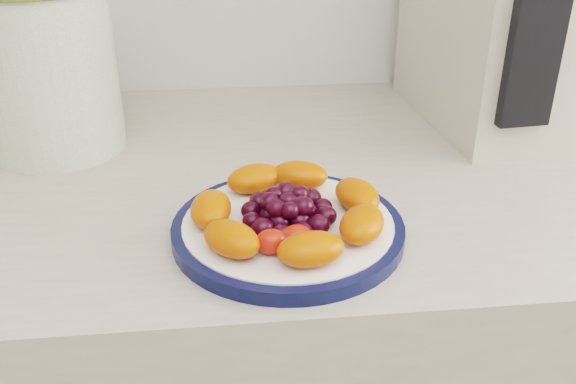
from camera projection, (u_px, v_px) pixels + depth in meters
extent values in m
cylinder|color=#0B1137|center=(288.00, 230.00, 0.64)|extent=(0.23, 0.23, 0.01)
cylinder|color=white|center=(288.00, 229.00, 0.64)|extent=(0.21, 0.21, 0.02)
cylinder|color=#455F0D|center=(48.00, 72.00, 0.79)|extent=(0.21, 0.21, 0.20)
cube|color=black|center=(541.00, 9.00, 0.71)|extent=(0.06, 0.03, 0.27)
ellipsoid|color=#CE3A05|center=(357.00, 195.00, 0.65)|extent=(0.05, 0.07, 0.03)
ellipsoid|color=#CE3A05|center=(300.00, 175.00, 0.69)|extent=(0.07, 0.05, 0.03)
ellipsoid|color=#CE3A05|center=(254.00, 178.00, 0.68)|extent=(0.07, 0.06, 0.03)
ellipsoid|color=#CE3A05|center=(211.00, 209.00, 0.63)|extent=(0.05, 0.06, 0.03)
ellipsoid|color=#CE3A05|center=(232.00, 239.00, 0.58)|extent=(0.07, 0.07, 0.03)
ellipsoid|color=#CE3A05|center=(311.00, 249.00, 0.56)|extent=(0.07, 0.05, 0.03)
ellipsoid|color=#CE3A05|center=(362.00, 224.00, 0.60)|extent=(0.06, 0.07, 0.03)
ellipsoid|color=black|center=(288.00, 214.00, 0.63)|extent=(0.02, 0.02, 0.02)
ellipsoid|color=black|center=(307.00, 212.00, 0.63)|extent=(0.02, 0.02, 0.02)
ellipsoid|color=black|center=(296.00, 205.00, 0.64)|extent=(0.02, 0.02, 0.02)
ellipsoid|color=black|center=(277.00, 206.00, 0.64)|extent=(0.02, 0.02, 0.02)
ellipsoid|color=black|center=(269.00, 215.00, 0.63)|extent=(0.02, 0.02, 0.02)
ellipsoid|color=black|center=(280.00, 222.00, 0.61)|extent=(0.02, 0.02, 0.02)
ellipsoid|color=black|center=(300.00, 221.00, 0.61)|extent=(0.02, 0.02, 0.02)
ellipsoid|color=black|center=(323.00, 207.00, 0.64)|extent=(0.02, 0.02, 0.02)
ellipsoid|color=black|center=(311.00, 198.00, 0.65)|extent=(0.02, 0.02, 0.02)
ellipsoid|color=black|center=(294.00, 195.00, 0.66)|extent=(0.02, 0.02, 0.02)
ellipsoid|color=black|center=(275.00, 197.00, 0.66)|extent=(0.02, 0.02, 0.02)
ellipsoid|color=black|center=(259.00, 201.00, 0.65)|extent=(0.02, 0.02, 0.02)
ellipsoid|color=black|center=(251.00, 211.00, 0.63)|extent=(0.02, 0.02, 0.02)
ellipsoid|color=black|center=(252.00, 221.00, 0.62)|extent=(0.02, 0.02, 0.02)
ellipsoid|color=black|center=(263.00, 228.00, 0.60)|extent=(0.02, 0.02, 0.02)
ellipsoid|color=black|center=(282.00, 233.00, 0.60)|extent=(0.02, 0.02, 0.02)
ellipsoid|color=black|center=(302.00, 232.00, 0.60)|extent=(0.02, 0.02, 0.02)
ellipsoid|color=black|center=(319.00, 225.00, 0.61)|extent=(0.02, 0.02, 0.02)
ellipsoid|color=black|center=(326.00, 216.00, 0.62)|extent=(0.02, 0.02, 0.02)
ellipsoid|color=black|center=(288.00, 201.00, 0.62)|extent=(0.02, 0.02, 0.02)
ellipsoid|color=black|center=(300.00, 194.00, 0.64)|extent=(0.02, 0.02, 0.02)
ellipsoid|color=black|center=(286.00, 192.00, 0.64)|extent=(0.02, 0.02, 0.02)
ellipsoid|color=black|center=(274.00, 195.00, 0.63)|extent=(0.02, 0.02, 0.02)
ellipsoid|color=black|center=(269.00, 202.00, 0.62)|extent=(0.02, 0.02, 0.02)
ellipsoid|color=black|center=(276.00, 208.00, 0.61)|extent=(0.02, 0.02, 0.02)
ellipsoid|color=black|center=(290.00, 210.00, 0.61)|extent=(0.02, 0.02, 0.02)
ellipsoid|color=black|center=(303.00, 206.00, 0.61)|extent=(0.02, 0.02, 0.02)
ellipsoid|color=red|center=(272.00, 242.00, 0.58)|extent=(0.03, 0.03, 0.02)
ellipsoid|color=red|center=(296.00, 237.00, 0.59)|extent=(0.04, 0.03, 0.02)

